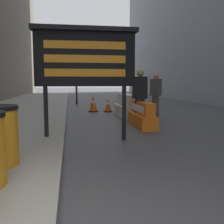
{
  "coord_description": "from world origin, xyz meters",
  "views": [
    {
      "loc": [
        0.15,
        -1.85,
        1.42
      ],
      "look_at": [
        1.82,
        8.51,
        0.2
      ],
      "focal_mm": 42.0,
      "sensor_mm": 36.0,
      "label": 1
    }
  ],
  "objects_px": {
    "jersey_barrier_white": "(126,107)",
    "traffic_light_near_curb": "(76,55)",
    "traffic_cone_far": "(93,103)",
    "pedestrian_passerby": "(156,91)",
    "traffic_cone_near": "(108,105)",
    "pedestrian_worker": "(140,92)",
    "traffic_cone_mid": "(138,113)",
    "message_board": "(85,58)",
    "jersey_barrier_orange_near": "(142,116)"
  },
  "relations": [
    {
      "from": "traffic_cone_far",
      "to": "pedestrian_passerby",
      "type": "relative_size",
      "value": 0.45
    },
    {
      "from": "pedestrian_passerby",
      "to": "jersey_barrier_orange_near",
      "type": "bearing_deg",
      "value": -157.38
    },
    {
      "from": "traffic_cone_mid",
      "to": "traffic_cone_far",
      "type": "relative_size",
      "value": 0.73
    },
    {
      "from": "traffic_cone_mid",
      "to": "traffic_light_near_curb",
      "type": "distance_m",
      "value": 8.06
    },
    {
      "from": "traffic_cone_near",
      "to": "traffic_cone_far",
      "type": "bearing_deg",
      "value": 164.29
    },
    {
      "from": "traffic_cone_near",
      "to": "traffic_cone_mid",
      "type": "xyz_separation_m",
      "value": [
        0.69,
        -3.0,
        -0.05
      ]
    },
    {
      "from": "traffic_light_near_curb",
      "to": "pedestrian_passerby",
      "type": "bearing_deg",
      "value": -64.41
    },
    {
      "from": "traffic_light_near_curb",
      "to": "traffic_cone_near",
      "type": "bearing_deg",
      "value": -72.54
    },
    {
      "from": "jersey_barrier_white",
      "to": "traffic_cone_near",
      "type": "bearing_deg",
      "value": 104.02
    },
    {
      "from": "traffic_light_near_curb",
      "to": "pedestrian_worker",
      "type": "relative_size",
      "value": 2.32
    },
    {
      "from": "traffic_cone_mid",
      "to": "traffic_cone_near",
      "type": "bearing_deg",
      "value": 102.89
    },
    {
      "from": "pedestrian_worker",
      "to": "pedestrian_passerby",
      "type": "height_order",
      "value": "pedestrian_worker"
    },
    {
      "from": "traffic_cone_near",
      "to": "traffic_cone_far",
      "type": "height_order",
      "value": "traffic_cone_far"
    },
    {
      "from": "jersey_barrier_orange_near",
      "to": "pedestrian_passerby",
      "type": "height_order",
      "value": "pedestrian_passerby"
    },
    {
      "from": "traffic_cone_mid",
      "to": "pedestrian_passerby",
      "type": "distance_m",
      "value": 1.59
    },
    {
      "from": "traffic_cone_far",
      "to": "pedestrian_worker",
      "type": "bearing_deg",
      "value": -74.75
    },
    {
      "from": "traffic_cone_far",
      "to": "jersey_barrier_white",
      "type": "bearing_deg",
      "value": -61.18
    },
    {
      "from": "jersey_barrier_white",
      "to": "traffic_light_near_curb",
      "type": "bearing_deg",
      "value": 106.41
    },
    {
      "from": "jersey_barrier_white",
      "to": "pedestrian_passerby",
      "type": "bearing_deg",
      "value": -4.88
    },
    {
      "from": "traffic_cone_near",
      "to": "traffic_light_near_curb",
      "type": "relative_size",
      "value": 0.16
    },
    {
      "from": "traffic_cone_mid",
      "to": "traffic_light_near_curb",
      "type": "bearing_deg",
      "value": 105.6
    },
    {
      "from": "jersey_barrier_white",
      "to": "pedestrian_passerby",
      "type": "relative_size",
      "value": 1.17
    },
    {
      "from": "message_board",
      "to": "jersey_barrier_white",
      "type": "relative_size",
      "value": 1.28
    },
    {
      "from": "traffic_cone_near",
      "to": "traffic_cone_mid",
      "type": "height_order",
      "value": "traffic_cone_near"
    },
    {
      "from": "jersey_barrier_orange_near",
      "to": "traffic_cone_mid",
      "type": "xyz_separation_m",
      "value": [
        0.21,
        1.24,
        -0.07
      ]
    },
    {
      "from": "jersey_barrier_orange_near",
      "to": "traffic_cone_near",
      "type": "bearing_deg",
      "value": 96.41
    },
    {
      "from": "message_board",
      "to": "traffic_cone_mid",
      "type": "xyz_separation_m",
      "value": [
        2.08,
        3.0,
        -1.68
      ]
    },
    {
      "from": "traffic_cone_mid",
      "to": "jersey_barrier_orange_near",
      "type": "bearing_deg",
      "value": -99.6
    },
    {
      "from": "jersey_barrier_orange_near",
      "to": "traffic_cone_near",
      "type": "distance_m",
      "value": 4.27
    },
    {
      "from": "traffic_cone_near",
      "to": "pedestrian_worker",
      "type": "xyz_separation_m",
      "value": [
        0.46,
        -4.0,
        0.74
      ]
    },
    {
      "from": "traffic_light_near_curb",
      "to": "pedestrian_worker",
      "type": "xyz_separation_m",
      "value": [
        1.82,
        -8.3,
        -1.97
      ]
    },
    {
      "from": "jersey_barrier_white",
      "to": "traffic_cone_far",
      "type": "distance_m",
      "value": 2.39
    },
    {
      "from": "message_board",
      "to": "traffic_cone_far",
      "type": "xyz_separation_m",
      "value": [
        0.72,
        6.19,
        -1.57
      ]
    },
    {
      "from": "traffic_cone_far",
      "to": "traffic_light_near_curb",
      "type": "height_order",
      "value": "traffic_light_near_curb"
    },
    {
      "from": "pedestrian_passerby",
      "to": "traffic_cone_far",
      "type": "bearing_deg",
      "value": 97.57
    },
    {
      "from": "jersey_barrier_orange_near",
      "to": "traffic_cone_near",
      "type": "relative_size",
      "value": 2.67
    },
    {
      "from": "traffic_cone_near",
      "to": "pedestrian_passerby",
      "type": "bearing_deg",
      "value": -50.3
    },
    {
      "from": "jersey_barrier_orange_near",
      "to": "jersey_barrier_white",
      "type": "xyz_separation_m",
      "value": [
        -0.0,
        2.33,
        0.06
      ]
    },
    {
      "from": "message_board",
      "to": "pedestrian_passerby",
      "type": "distance_m",
      "value": 5.11
    },
    {
      "from": "jersey_barrier_orange_near",
      "to": "traffic_light_near_curb",
      "type": "relative_size",
      "value": 0.43
    },
    {
      "from": "traffic_cone_near",
      "to": "pedestrian_passerby",
      "type": "xyz_separation_m",
      "value": [
        1.67,
        -2.01,
        0.71
      ]
    },
    {
      "from": "jersey_barrier_white",
      "to": "traffic_light_near_curb",
      "type": "distance_m",
      "value": 6.98
    },
    {
      "from": "traffic_cone_mid",
      "to": "traffic_light_near_curb",
      "type": "xyz_separation_m",
      "value": [
        -2.04,
        7.29,
        2.77
      ]
    },
    {
      "from": "pedestrian_worker",
      "to": "traffic_cone_near",
      "type": "bearing_deg",
      "value": -64.13
    },
    {
      "from": "traffic_cone_far",
      "to": "pedestrian_passerby",
      "type": "height_order",
      "value": "pedestrian_passerby"
    },
    {
      "from": "traffic_cone_near",
      "to": "pedestrian_passerby",
      "type": "distance_m",
      "value": 2.71
    },
    {
      "from": "pedestrian_passerby",
      "to": "traffic_cone_mid",
      "type": "bearing_deg",
      "value": -174.05
    },
    {
      "from": "pedestrian_worker",
      "to": "pedestrian_passerby",
      "type": "bearing_deg",
      "value": -101.86
    },
    {
      "from": "jersey_barrier_white",
      "to": "traffic_cone_mid",
      "type": "height_order",
      "value": "jersey_barrier_white"
    },
    {
      "from": "traffic_cone_near",
      "to": "traffic_cone_far",
      "type": "xyz_separation_m",
      "value": [
        -0.68,
        0.19,
        0.05
      ]
    }
  ]
}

